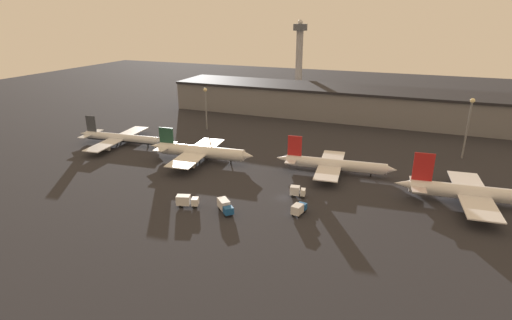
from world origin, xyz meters
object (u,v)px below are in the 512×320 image
(service_vehicle_5, at_px, (297,191))
(control_tower, at_px, (299,54))
(airplane_2, at_px, (334,164))
(airplane_1, at_px, (200,152))
(service_vehicle_1, at_px, (225,206))
(service_vehicle_4, at_px, (187,201))
(airplane_0, at_px, (121,138))
(service_vehicle_3, at_px, (299,209))
(airplane_3, at_px, (478,193))

(service_vehicle_5, xyz_separation_m, control_tower, (-42.30, 149.08, 26.88))
(airplane_2, xyz_separation_m, service_vehicle_5, (-6.60, -23.71, -1.34))
(airplane_1, bearing_deg, control_tower, 84.35)
(airplane_1, bearing_deg, service_vehicle_1, -56.94)
(control_tower, bearing_deg, service_vehicle_4, -85.19)
(airplane_0, distance_m, control_tower, 135.90)
(service_vehicle_5, distance_m, control_tower, 157.28)
(airplane_1, xyz_separation_m, control_tower, (1.15, 131.84, 25.02))
(service_vehicle_1, height_order, service_vehicle_3, service_vehicle_1)
(airplane_3, height_order, service_vehicle_1, airplane_3)
(airplane_1, xyz_separation_m, airplane_2, (50.05, 6.47, -0.52))
(airplane_3, relative_size, service_vehicle_3, 8.18)
(airplane_1, bearing_deg, airplane_0, 167.26)
(airplane_0, bearing_deg, service_vehicle_1, -35.21)
(airplane_0, xyz_separation_m, control_tower, (43.17, 126.24, 25.82))
(airplane_2, bearing_deg, airplane_0, 175.39)
(airplane_2, bearing_deg, service_vehicle_3, -100.07)
(airplane_0, height_order, service_vehicle_1, airplane_0)
(service_vehicle_5, height_order, control_tower, control_tower)
(airplane_1, relative_size, airplane_3, 0.90)
(airplane_0, relative_size, service_vehicle_5, 8.62)
(airplane_3, bearing_deg, service_vehicle_4, -162.81)
(service_vehicle_4, distance_m, control_tower, 170.22)
(airplane_0, bearing_deg, control_tower, 65.97)
(airplane_2, relative_size, control_tower, 0.85)
(airplane_3, bearing_deg, airplane_0, 171.21)
(airplane_1, relative_size, control_tower, 0.86)
(airplane_1, xyz_separation_m, service_vehicle_5, (43.45, -17.24, -1.87))
(service_vehicle_1, height_order, service_vehicle_4, service_vehicle_4)
(control_tower, bearing_deg, airplane_3, -55.33)
(airplane_2, bearing_deg, control_tower, 106.15)
(airplane_2, distance_m, control_tower, 136.97)
(airplane_3, xyz_separation_m, service_vehicle_4, (-79.24, -32.57, -1.75))
(control_tower, bearing_deg, service_vehicle_1, -81.14)
(service_vehicle_3, height_order, service_vehicle_4, service_vehicle_4)
(service_vehicle_3, bearing_deg, airplane_1, 70.60)
(airplane_2, height_order, airplane_3, airplane_3)
(airplane_0, relative_size, airplane_3, 0.88)
(airplane_2, xyz_separation_m, service_vehicle_3, (-2.98, -34.68, -1.44))
(airplane_0, relative_size, control_tower, 0.84)
(airplane_1, distance_m, service_vehicle_1, 43.80)
(airplane_1, xyz_separation_m, service_vehicle_1, (27.07, -34.39, -1.87))
(airplane_3, bearing_deg, service_vehicle_1, -160.26)
(airplane_0, xyz_separation_m, airplane_2, (92.06, 0.87, 0.29))
(service_vehicle_3, distance_m, control_tower, 168.68)
(service_vehicle_4, bearing_deg, airplane_2, 33.32)
(airplane_2, xyz_separation_m, service_vehicle_4, (-34.79, -42.13, -1.27))
(airplane_0, xyz_separation_m, service_vehicle_1, (69.09, -39.98, -1.06))
(service_vehicle_1, relative_size, control_tower, 0.14)
(airplane_3, height_order, service_vehicle_4, airplane_3)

